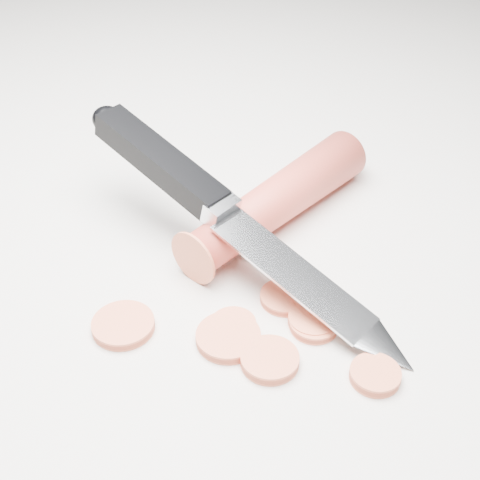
# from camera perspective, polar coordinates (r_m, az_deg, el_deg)

# --- Properties ---
(ground) EXTENTS (2.40, 2.40, 0.00)m
(ground) POSITION_cam_1_polar(r_m,az_deg,el_deg) (0.46, 4.50, -4.09)
(ground) COLOR silver
(ground) RESTS_ON ground
(carrot) EXTENTS (0.13, 0.17, 0.04)m
(carrot) POSITION_cam_1_polar(r_m,az_deg,el_deg) (0.51, 3.20, 3.40)
(carrot) COLOR red
(carrot) RESTS_ON ground
(carrot_slice_0) EXTENTS (0.04, 0.04, 0.01)m
(carrot_slice_0) POSITION_cam_1_polar(r_m,az_deg,el_deg) (0.44, -9.94, -7.17)
(carrot_slice_0) COLOR #EC6640
(carrot_slice_0) RESTS_ON ground
(carrot_slice_1) EXTENTS (0.03, 0.03, 0.01)m
(carrot_slice_1) POSITION_cam_1_polar(r_m,az_deg,el_deg) (0.43, -0.58, -7.31)
(carrot_slice_1) COLOR #EC6640
(carrot_slice_1) RESTS_ON ground
(carrot_slice_2) EXTENTS (0.04, 0.04, 0.01)m
(carrot_slice_2) POSITION_cam_1_polar(r_m,az_deg,el_deg) (0.43, -1.01, -8.30)
(carrot_slice_2) COLOR #EC6640
(carrot_slice_2) RESTS_ON ground
(carrot_slice_3) EXTENTS (0.03, 0.03, 0.01)m
(carrot_slice_3) POSITION_cam_1_polar(r_m,az_deg,el_deg) (0.44, 6.33, -7.18)
(carrot_slice_3) COLOR #EC6640
(carrot_slice_3) RESTS_ON ground
(carrot_slice_4) EXTENTS (0.03, 0.03, 0.01)m
(carrot_slice_4) POSITION_cam_1_polar(r_m,az_deg,el_deg) (0.44, 6.24, -6.80)
(carrot_slice_4) COLOR #EC6640
(carrot_slice_4) RESTS_ON ground
(carrot_slice_5) EXTENTS (0.03, 0.03, 0.01)m
(carrot_slice_5) POSITION_cam_1_polar(r_m,az_deg,el_deg) (0.45, 6.55, -5.40)
(carrot_slice_5) COLOR #EC6640
(carrot_slice_5) RESTS_ON ground
(carrot_slice_6) EXTENTS (0.04, 0.04, 0.01)m
(carrot_slice_6) POSITION_cam_1_polar(r_m,az_deg,el_deg) (0.41, 2.56, -10.18)
(carrot_slice_6) COLOR #EC6640
(carrot_slice_6) RESTS_ON ground
(carrot_slice_7) EXTENTS (0.03, 0.03, 0.01)m
(carrot_slice_7) POSITION_cam_1_polar(r_m,az_deg,el_deg) (0.41, 11.46, -11.22)
(carrot_slice_7) COLOR #EC6640
(carrot_slice_7) RESTS_ON ground
(carrot_slice_8) EXTENTS (0.03, 0.03, 0.01)m
(carrot_slice_8) POSITION_cam_1_polar(r_m,az_deg,el_deg) (0.45, 3.85, -4.90)
(carrot_slice_8) COLOR #EC6640
(carrot_slice_8) RESTS_ON ground
(kitchen_knife) EXTENTS (0.27, 0.18, 0.08)m
(kitchen_knife) POSITION_cam_1_polar(r_m,az_deg,el_deg) (0.45, -0.09, 1.72)
(kitchen_knife) COLOR silver
(kitchen_knife) RESTS_ON ground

